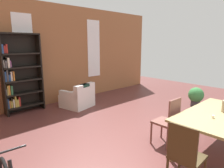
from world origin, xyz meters
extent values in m
plane|color=brown|center=(0.00, 0.00, 0.00)|extent=(11.84, 11.84, 0.00)
cube|color=#9D623E|center=(0.00, 4.61, 1.58)|extent=(8.15, 0.12, 3.15)
cube|color=white|center=(-1.25, 4.54, 1.73)|extent=(0.55, 0.02, 2.05)
cube|color=white|center=(1.25, 4.54, 1.73)|extent=(0.55, 0.02, 2.05)
cube|color=#918152|center=(0.29, -0.27, 0.71)|extent=(1.85, 1.09, 0.04)
cylinder|color=#918152|center=(-0.53, 0.17, 0.35)|extent=(0.07, 0.07, 0.69)
cylinder|color=#918152|center=(1.12, 0.17, 0.35)|extent=(0.07, 0.07, 0.69)
cylinder|color=silver|center=(0.00, -0.23, 0.76)|extent=(0.04, 0.04, 0.05)
cube|color=#3F311B|center=(-0.93, -0.27, 0.45)|extent=(0.41, 0.41, 0.04)
cube|color=#3F311B|center=(-1.12, -0.28, 0.70)|extent=(0.04, 0.38, 0.50)
cylinder|color=#3F311B|center=(-0.76, -0.08, 0.21)|extent=(0.04, 0.04, 0.43)
cube|color=brown|center=(-0.12, 0.57, 0.45)|extent=(0.40, 0.40, 0.04)
cube|color=brown|center=(-0.13, 0.39, 0.70)|extent=(0.38, 0.03, 0.50)
cylinder|color=brown|center=(0.06, 0.75, 0.21)|extent=(0.04, 0.04, 0.43)
cylinder|color=brown|center=(-0.30, 0.76, 0.21)|extent=(0.04, 0.04, 0.43)
cylinder|color=brown|center=(0.05, 0.39, 0.21)|extent=(0.04, 0.04, 0.43)
cylinder|color=brown|center=(-0.31, 0.40, 0.21)|extent=(0.04, 0.04, 0.43)
cube|color=black|center=(-1.94, 4.35, 1.11)|extent=(0.04, 0.31, 2.21)
cube|color=black|center=(-0.92, 4.35, 1.11)|extent=(0.04, 0.31, 2.21)
cube|color=black|center=(-1.43, 4.50, 1.11)|extent=(1.05, 0.01, 2.21)
cube|color=black|center=(-1.43, 4.35, 0.18)|extent=(1.01, 0.31, 0.04)
cube|color=#284C8C|center=(-1.89, 4.35, 0.33)|extent=(0.05, 0.21, 0.26)
cube|color=orange|center=(-1.84, 4.35, 0.31)|extent=(0.03, 0.17, 0.21)
cube|color=gold|center=(-1.80, 4.35, 0.29)|extent=(0.04, 0.16, 0.18)
cube|color=white|center=(-1.75, 4.35, 0.32)|extent=(0.04, 0.20, 0.22)
cube|color=gold|center=(-1.70, 4.35, 0.36)|extent=(0.04, 0.21, 0.31)
cube|color=gold|center=(-1.64, 4.35, 0.31)|extent=(0.05, 0.18, 0.20)
cube|color=#B22D28|center=(-1.59, 4.35, 0.34)|extent=(0.04, 0.17, 0.27)
cube|color=black|center=(-1.43, 4.35, 0.55)|extent=(1.01, 0.31, 0.04)
cube|color=white|center=(-1.90, 4.35, 0.66)|extent=(0.03, 0.19, 0.17)
cube|color=gold|center=(-1.87, 4.35, 0.71)|extent=(0.03, 0.22, 0.26)
cube|color=orange|center=(-1.83, 4.35, 0.71)|extent=(0.04, 0.19, 0.27)
cube|color=#33724C|center=(-1.77, 4.35, 0.70)|extent=(0.05, 0.23, 0.25)
cube|color=black|center=(-1.43, 4.35, 0.92)|extent=(1.01, 0.31, 0.04)
cube|color=#284C8C|center=(-1.89, 4.35, 1.08)|extent=(0.05, 0.23, 0.27)
cube|color=#4C4C51|center=(-1.84, 4.35, 1.09)|extent=(0.04, 0.21, 0.31)
cube|color=#284C8C|center=(-1.78, 4.35, 1.03)|extent=(0.04, 0.18, 0.17)
cube|color=white|center=(-1.73, 4.35, 1.07)|extent=(0.04, 0.16, 0.26)
cube|color=orange|center=(-1.68, 4.35, 1.07)|extent=(0.03, 0.22, 0.26)
cube|color=black|center=(-1.43, 4.35, 1.29)|extent=(1.01, 0.31, 0.04)
cube|color=white|center=(-1.89, 4.35, 1.41)|extent=(0.04, 0.18, 0.20)
cube|color=#4C4C51|center=(-1.84, 4.35, 1.41)|extent=(0.04, 0.25, 0.19)
cube|color=white|center=(-1.78, 4.35, 1.44)|extent=(0.05, 0.25, 0.26)
cube|color=#8C4C8C|center=(-1.73, 4.35, 1.40)|extent=(0.03, 0.22, 0.18)
cube|color=black|center=(-1.43, 4.35, 1.66)|extent=(1.01, 0.31, 0.04)
cube|color=#284C8C|center=(-1.89, 4.35, 1.80)|extent=(0.05, 0.26, 0.23)
cube|color=#B22D28|center=(-1.83, 4.35, 1.78)|extent=(0.05, 0.17, 0.20)
cube|color=#B22D28|center=(-1.78, 4.35, 1.80)|extent=(0.04, 0.19, 0.24)
cube|color=black|center=(-1.43, 4.35, 2.19)|extent=(1.01, 0.31, 0.04)
cube|color=silver|center=(-0.09, 3.70, 0.20)|extent=(0.97, 0.97, 0.40)
cube|color=silver|center=(-0.01, 3.39, 0.57)|extent=(0.81, 0.35, 0.35)
cube|color=silver|center=(0.24, 3.79, 0.48)|extent=(0.29, 0.73, 0.15)
cube|color=silver|center=(-0.42, 3.62, 0.48)|extent=(0.29, 0.73, 0.15)
cube|color=#19382D|center=(-0.01, 3.39, 0.71)|extent=(0.31, 0.23, 0.08)
cylinder|color=black|center=(-2.85, 0.80, 0.84)|extent=(0.44, 0.05, 0.02)
cylinder|color=#333338|center=(2.57, 1.17, 0.10)|extent=(0.27, 0.27, 0.20)
sphere|color=#387F42|center=(2.57, 1.17, 0.39)|extent=(0.46, 0.46, 0.46)
camera|label=1|loc=(-3.27, -1.31, 1.94)|focal=31.31mm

